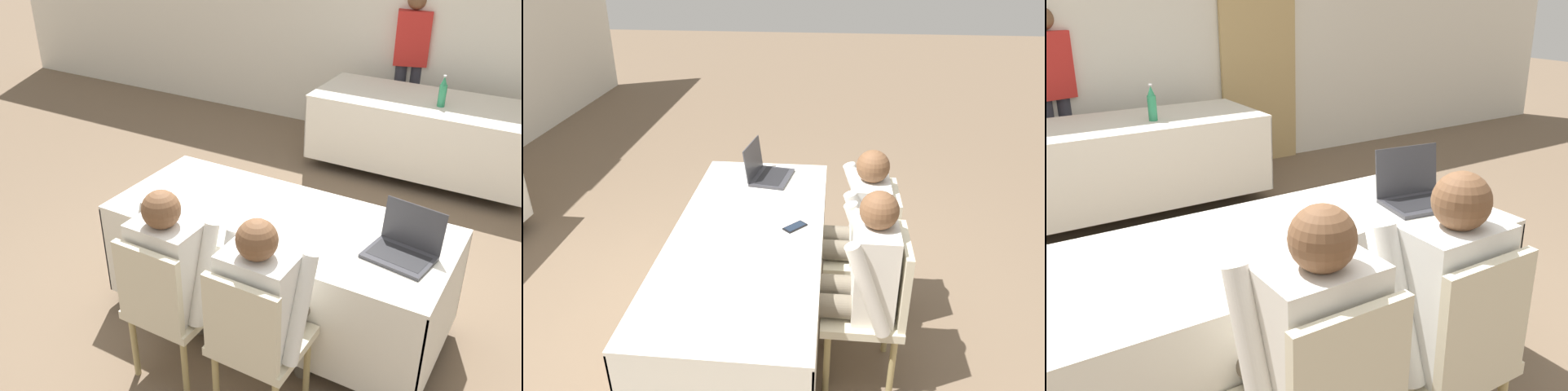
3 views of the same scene
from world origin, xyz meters
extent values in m
plane|color=brown|center=(0.00, 0.00, 0.00)|extent=(24.00, 24.00, 0.00)
cube|color=silver|center=(0.00, 3.35, 1.35)|extent=(12.00, 0.06, 2.70)
cube|color=white|center=(0.00, 0.00, 0.74)|extent=(2.06, 0.88, 0.02)
cube|color=white|center=(0.00, -0.44, 0.42)|extent=(2.06, 0.01, 0.62)
cube|color=white|center=(0.00, 0.44, 0.42)|extent=(2.06, 0.01, 0.62)
cube|color=white|center=(-1.02, 0.00, 0.42)|extent=(0.01, 0.88, 0.62)
cube|color=white|center=(1.02, 0.00, 0.42)|extent=(0.01, 0.88, 0.62)
cylinder|color=#333333|center=(0.00, 0.00, 0.06)|extent=(0.06, 0.06, 0.12)
cube|color=white|center=(0.14, 2.58, 0.74)|extent=(2.06, 0.88, 0.02)
cube|color=white|center=(0.14, 2.14, 0.42)|extent=(2.06, 0.01, 0.62)
cube|color=white|center=(0.14, 3.01, 0.42)|extent=(2.06, 0.01, 0.62)
cube|color=white|center=(-0.88, 2.58, 0.42)|extent=(0.01, 0.88, 0.62)
cylinder|color=#333333|center=(0.14, 2.58, 0.06)|extent=(0.06, 0.06, 0.12)
cube|color=#333338|center=(0.75, -0.06, 0.76)|extent=(0.38, 0.30, 0.02)
cube|color=black|center=(0.75, -0.06, 0.77)|extent=(0.33, 0.22, 0.00)
cube|color=#333338|center=(0.77, 0.08, 0.89)|extent=(0.35, 0.09, 0.24)
cube|color=black|center=(0.77, 0.08, 0.89)|extent=(0.31, 0.08, 0.21)
cube|color=black|center=(0.08, -0.28, 0.76)|extent=(0.15, 0.15, 0.01)
cube|color=#192333|center=(0.08, -0.28, 0.76)|extent=(0.14, 0.13, 0.00)
cube|color=white|center=(0.25, 0.24, 0.75)|extent=(0.27, 0.34, 0.00)
cube|color=white|center=(-0.67, 0.04, 0.75)|extent=(0.30, 0.35, 0.00)
cylinder|color=#288456|center=(0.30, 2.46, 0.85)|extent=(0.07, 0.07, 0.20)
cone|color=#288456|center=(0.30, 2.46, 0.98)|extent=(0.06, 0.06, 0.08)
cylinder|color=silver|center=(0.30, 2.46, 1.03)|extent=(0.03, 0.03, 0.01)
cylinder|color=tan|center=(-0.10, -0.50, 0.21)|extent=(0.04, 0.04, 0.42)
cylinder|color=tan|center=(-0.45, -0.50, 0.21)|extent=(0.04, 0.04, 0.42)
cylinder|color=tan|center=(-0.10, -0.85, 0.21)|extent=(0.04, 0.04, 0.42)
cylinder|color=tan|center=(-0.45, -0.85, 0.21)|extent=(0.04, 0.04, 0.42)
cube|color=beige|center=(-0.28, -0.67, 0.45)|extent=(0.44, 0.44, 0.05)
cube|color=beige|center=(-0.28, -0.87, 0.70)|extent=(0.40, 0.04, 0.45)
cylinder|color=tan|center=(0.45, -0.50, 0.21)|extent=(0.04, 0.04, 0.42)
cylinder|color=tan|center=(0.10, -0.50, 0.21)|extent=(0.04, 0.04, 0.42)
cylinder|color=tan|center=(0.10, -0.85, 0.21)|extent=(0.04, 0.04, 0.42)
cube|color=beige|center=(0.28, -0.67, 0.45)|extent=(0.44, 0.44, 0.05)
cube|color=beige|center=(0.28, -0.87, 0.70)|extent=(0.40, 0.04, 0.45)
cylinder|color=#665B4C|center=(-0.19, -0.54, 0.54)|extent=(0.13, 0.42, 0.13)
cylinder|color=#665B4C|center=(-0.37, -0.54, 0.54)|extent=(0.13, 0.42, 0.13)
cylinder|color=#665B4C|center=(-0.19, -0.36, 0.24)|extent=(0.10, 0.10, 0.47)
cylinder|color=#665B4C|center=(-0.37, -0.36, 0.24)|extent=(0.10, 0.10, 0.47)
cube|color=silver|center=(-0.28, -0.72, 0.73)|extent=(0.36, 0.22, 0.52)
cylinder|color=silver|center=(-0.07, -0.68, 0.74)|extent=(0.08, 0.26, 0.54)
cylinder|color=silver|center=(-0.49, -0.68, 0.74)|extent=(0.08, 0.26, 0.54)
sphere|color=brown|center=(-0.28, -0.72, 1.08)|extent=(0.20, 0.20, 0.20)
cylinder|color=#665B4C|center=(0.37, -0.54, 0.54)|extent=(0.13, 0.42, 0.13)
cylinder|color=#665B4C|center=(0.19, -0.54, 0.54)|extent=(0.13, 0.42, 0.13)
cylinder|color=#665B4C|center=(0.37, -0.36, 0.24)|extent=(0.10, 0.10, 0.47)
cylinder|color=#665B4C|center=(0.19, -0.36, 0.24)|extent=(0.10, 0.10, 0.47)
cube|color=white|center=(0.28, -0.72, 0.73)|extent=(0.36, 0.22, 0.52)
cylinder|color=white|center=(0.49, -0.68, 0.74)|extent=(0.08, 0.26, 0.54)
cylinder|color=white|center=(0.07, -0.68, 0.74)|extent=(0.08, 0.26, 0.54)
sphere|color=brown|center=(0.28, -0.72, 1.08)|extent=(0.20, 0.20, 0.20)
cylinder|color=#33333D|center=(-0.35, 3.29, 0.42)|extent=(0.12, 0.12, 0.85)
cylinder|color=#33333D|center=(-0.19, 3.34, 0.42)|extent=(0.12, 0.12, 0.85)
cube|color=red|center=(-0.27, 3.32, 1.12)|extent=(0.38, 0.29, 0.55)
sphere|color=brown|center=(-0.27, 3.32, 1.49)|extent=(0.19, 0.19, 0.19)
camera|label=1|loc=(1.41, -2.63, 2.49)|focal=40.00mm
camera|label=2|loc=(-2.54, -0.47, 2.29)|focal=35.00mm
camera|label=3|loc=(-1.11, -1.94, 1.74)|focal=40.00mm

